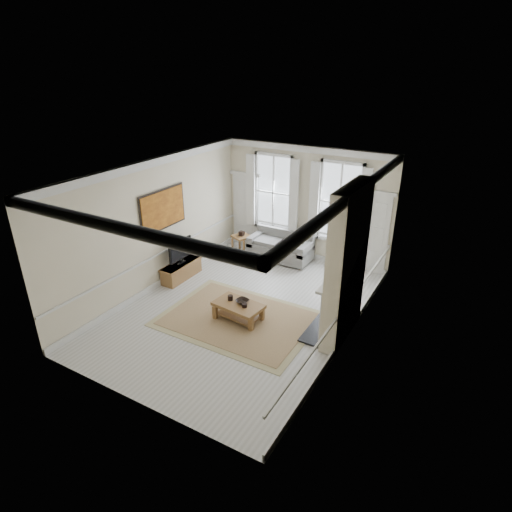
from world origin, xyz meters
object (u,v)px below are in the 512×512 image
Objects in this scene: side_table at (242,239)px; coffee_table at (238,307)px; tv_stand at (181,270)px; sofa at (281,248)px.

side_table is 0.55× the size of coffee_table.
coffee_table is 2.69m from tv_stand.
sofa is at bearing 13.37° from side_table.
side_table is at bearing 126.64° from coffee_table.
tv_stand reaches higher than coffee_table.
side_table is 3.77m from coffee_table.
side_table reaches higher than coffee_table.
tv_stand is at bearing 164.23° from coffee_table.
coffee_table is 0.92× the size of tv_stand.
tv_stand is at bearing -104.59° from side_table.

